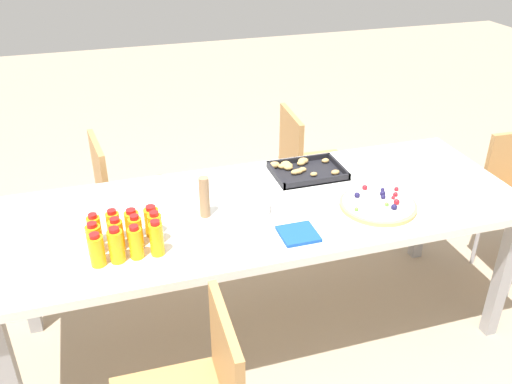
# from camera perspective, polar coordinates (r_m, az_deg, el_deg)

# --- Properties ---
(ground_plane) EXTENTS (12.00, 12.00, 0.00)m
(ground_plane) POSITION_cam_1_polar(r_m,az_deg,el_deg) (2.90, 0.58, -14.16)
(ground_plane) COLOR tan
(party_table) EXTENTS (2.37, 0.86, 0.74)m
(party_table) POSITION_cam_1_polar(r_m,az_deg,el_deg) (2.48, 0.66, -2.60)
(party_table) COLOR silver
(party_table) RESTS_ON ground_plane
(chair_far_right) EXTENTS (0.42, 0.42, 0.83)m
(chair_far_right) POSITION_cam_1_polar(r_m,az_deg,el_deg) (3.41, 5.45, 3.12)
(chair_far_right) COLOR #B7844C
(chair_far_right) RESTS_ON ground_plane
(chair_far_left) EXTENTS (0.44, 0.44, 0.83)m
(chair_far_left) POSITION_cam_1_polar(r_m,az_deg,el_deg) (3.13, -13.50, -0.09)
(chair_far_left) COLOR #B7844C
(chair_far_left) RESTS_ON ground_plane
(juice_bottle_0) EXTENTS (0.06, 0.06, 0.14)m
(juice_bottle_0) POSITION_cam_1_polar(r_m,az_deg,el_deg) (2.13, -16.26, -5.87)
(juice_bottle_0) COLOR #FAAE14
(juice_bottle_0) RESTS_ON party_table
(juice_bottle_1) EXTENTS (0.06, 0.06, 0.15)m
(juice_bottle_1) POSITION_cam_1_polar(r_m,az_deg,el_deg) (2.12, -14.36, -5.43)
(juice_bottle_1) COLOR #FAAE14
(juice_bottle_1) RESTS_ON party_table
(juice_bottle_2) EXTENTS (0.05, 0.05, 0.14)m
(juice_bottle_2) POSITION_cam_1_polar(r_m,az_deg,el_deg) (2.13, -12.43, -5.18)
(juice_bottle_2) COLOR #F9AD14
(juice_bottle_2) RESTS_ON party_table
(juice_bottle_3) EXTENTS (0.05, 0.05, 0.15)m
(juice_bottle_3) POSITION_cam_1_polar(r_m,az_deg,el_deg) (2.13, -10.32, -4.80)
(juice_bottle_3) COLOR #FAAE14
(juice_bottle_3) RESTS_ON party_table
(juice_bottle_4) EXTENTS (0.06, 0.06, 0.14)m
(juice_bottle_4) POSITION_cam_1_polar(r_m,az_deg,el_deg) (2.19, -16.50, -4.78)
(juice_bottle_4) COLOR #F9AC14
(juice_bottle_4) RESTS_ON party_table
(juice_bottle_5) EXTENTS (0.06, 0.06, 0.14)m
(juice_bottle_5) POSITION_cam_1_polar(r_m,az_deg,el_deg) (2.19, -14.32, -4.35)
(juice_bottle_5) COLOR #FAAB14
(juice_bottle_5) RESTS_ON party_table
(juice_bottle_6) EXTENTS (0.05, 0.05, 0.14)m
(juice_bottle_6) POSITION_cam_1_polar(r_m,az_deg,el_deg) (2.19, -12.40, -4.09)
(juice_bottle_6) COLOR #F9AC14
(juice_bottle_6) RESTS_ON party_table
(juice_bottle_7) EXTENTS (0.06, 0.06, 0.14)m
(juice_bottle_7) POSITION_cam_1_polar(r_m,az_deg,el_deg) (2.20, -10.44, -3.76)
(juice_bottle_7) COLOR #F9AE14
(juice_bottle_7) RESTS_ON party_table
(juice_bottle_8) EXTENTS (0.05, 0.05, 0.14)m
(juice_bottle_8) POSITION_cam_1_polar(r_m,az_deg,el_deg) (2.25, -16.46, -3.80)
(juice_bottle_8) COLOR #F9AE14
(juice_bottle_8) RESTS_ON party_table
(juice_bottle_9) EXTENTS (0.05, 0.05, 0.14)m
(juice_bottle_9) POSITION_cam_1_polar(r_m,az_deg,el_deg) (2.25, -14.61, -3.46)
(juice_bottle_9) COLOR #FAAE14
(juice_bottle_9) RESTS_ON party_table
(juice_bottle_10) EXTENTS (0.06, 0.06, 0.13)m
(juice_bottle_10) POSITION_cam_1_polar(r_m,az_deg,el_deg) (2.25, -12.75, -3.33)
(juice_bottle_10) COLOR #F9AB14
(juice_bottle_10) RESTS_ON party_table
(juice_bottle_11) EXTENTS (0.06, 0.06, 0.13)m
(juice_bottle_11) POSITION_cam_1_polar(r_m,az_deg,el_deg) (2.25, -10.79, -3.02)
(juice_bottle_11) COLOR #F9AE14
(juice_bottle_11) RESTS_ON party_table
(fruit_pizza) EXTENTS (0.34, 0.34, 0.05)m
(fruit_pizza) POSITION_cam_1_polar(r_m,az_deg,el_deg) (2.49, 12.62, -1.25)
(fruit_pizza) COLOR tan
(fruit_pizza) RESTS_ON party_table
(snack_tray) EXTENTS (0.35, 0.26, 0.04)m
(snack_tray) POSITION_cam_1_polar(r_m,az_deg,el_deg) (2.73, 5.00, 2.28)
(snack_tray) COLOR black
(snack_tray) RESTS_ON party_table
(plate_stack) EXTENTS (0.20, 0.20, 0.04)m
(plate_stack) POSITION_cam_1_polar(r_m,az_deg,el_deg) (2.40, -0.92, -1.51)
(plate_stack) COLOR silver
(plate_stack) RESTS_ON party_table
(napkin_stack) EXTENTS (0.15, 0.15, 0.01)m
(napkin_stack) POSITION_cam_1_polar(r_m,az_deg,el_deg) (2.24, 4.43, -4.37)
(napkin_stack) COLOR #194CA5
(napkin_stack) RESTS_ON party_table
(cardboard_tube) EXTENTS (0.04, 0.04, 0.19)m
(cardboard_tube) POSITION_cam_1_polar(r_m,az_deg,el_deg) (2.33, -5.40, -0.53)
(cardboard_tube) COLOR #9E7A56
(cardboard_tube) RESTS_ON party_table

